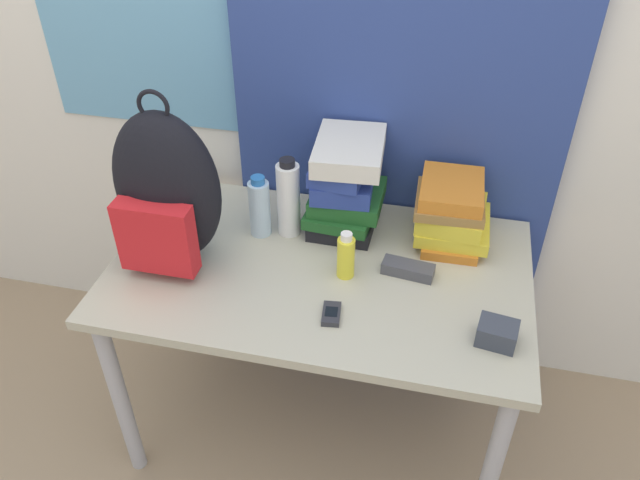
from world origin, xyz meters
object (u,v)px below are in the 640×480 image
Objects in this scene: book_stack_left at (345,185)px; sunglasses_case at (408,269)px; sunscreen_bottle at (346,256)px; camera_pouch at (497,333)px; book_stack_center at (451,213)px; cell_phone at (331,314)px; backpack at (166,193)px; water_bottle at (260,207)px; sports_bottle at (288,199)px.

sunglasses_case is at bearing -41.32° from book_stack_left.
sunscreen_bottle reaches higher than camera_pouch.
book_stack_center is (0.33, 0.00, -0.05)m from book_stack_left.
sunglasses_case is (0.18, 0.22, 0.01)m from cell_phone.
sunscreen_bottle is 0.96× the size of sunglasses_case.
cell_phone is (-0.00, -0.18, -0.06)m from sunscreen_bottle.
book_stack_center is 2.38× the size of camera_pouch.
book_stack_left is at bearing 138.84° from camera_pouch.
sunglasses_case is at bearing 50.84° from cell_phone.
backpack is 0.54m from book_stack_left.
book_stack_left is at bearing 101.72° from sunscreen_bottle.
sunglasses_case is at bearing 5.93° from backpack.
water_bottle is at bearing 156.42° from camera_pouch.
sports_bottle is at bearing 162.27° from sunglasses_case.
book_stack_center is at bearing 109.38° from camera_pouch.
camera_pouch reaches higher than sunglasses_case.
water_bottle is at bearing 38.81° from backpack.
sunscreen_bottle is at bearing -78.28° from book_stack_left.
sunglasses_case is (0.39, -0.12, -0.11)m from sports_bottle.
sunscreen_bottle is at bearing 157.85° from camera_pouch.
water_bottle is 1.88× the size of camera_pouch.
water_bottle is at bearing -158.02° from book_stack_left.
water_bottle is (-0.58, -0.10, -0.00)m from book_stack_center.
water_bottle is 0.44m from cell_phone.
sports_bottle is 0.73m from camera_pouch.
cell_phone is (-0.28, -0.42, -0.09)m from book_stack_center.
cell_phone is (0.05, -0.42, -0.14)m from book_stack_left.
sports_bottle reaches higher than sunscreen_bottle.
sunglasses_case is at bearing -11.77° from water_bottle.
backpack is 3.41× the size of sunglasses_case.
backpack is 0.37m from sports_bottle.
backpack is 0.97m from camera_pouch.
backpack is 2.02× the size of sports_bottle.
camera_pouch is (0.43, -0.17, -0.04)m from sunscreen_bottle.
sunscreen_bottle is (0.30, -0.14, -0.03)m from water_bottle.
sunglasses_case is (0.48, -0.10, -0.08)m from water_bottle.
water_bottle is 0.79m from camera_pouch.
book_stack_left is 2.00× the size of sunscreen_bottle.
book_stack_left is at bearing 96.34° from cell_phone.
sports_bottle is 2.39× the size of camera_pouch.
camera_pouch is (0.43, 0.00, 0.02)m from cell_phone.
book_stack_left is at bearing 138.68° from sunglasses_case.
book_stack_left reaches higher than book_stack_center.
sunscreen_bottle is at bearing -25.57° from water_bottle.
backpack is at bearing -176.94° from sunscreen_bottle.
water_bottle is 1.38× the size of sunscreen_bottle.
camera_pouch is (0.94, -0.15, -0.20)m from backpack.
sunglasses_case is (-0.10, -0.20, -0.08)m from book_stack_center.
sunscreen_bottle is (-0.28, -0.25, -0.03)m from book_stack_center.
cell_phone is 0.82× the size of camera_pouch.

